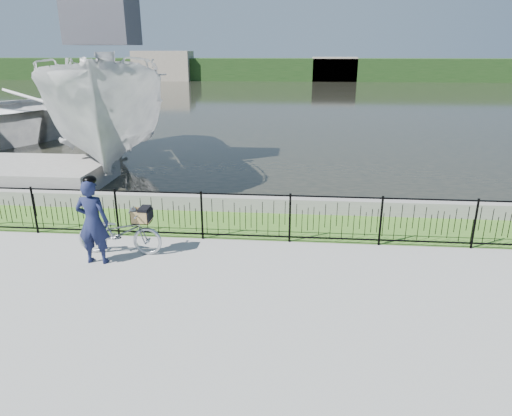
# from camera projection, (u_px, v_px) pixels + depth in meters

# --- Properties ---
(ground) EXTENTS (120.00, 120.00, 0.00)m
(ground) POSITION_uv_depth(u_px,v_px,m) (237.00, 272.00, 8.97)
(ground) COLOR gray
(ground) RESTS_ON ground
(grass_strip) EXTENTS (60.00, 2.00, 0.01)m
(grass_strip) POSITION_uv_depth(u_px,v_px,m) (250.00, 224.00, 11.42)
(grass_strip) COLOR #447324
(grass_strip) RESTS_ON ground
(water) EXTENTS (120.00, 120.00, 0.00)m
(water) POSITION_uv_depth(u_px,v_px,m) (285.00, 100.00, 40.02)
(water) COLOR black
(water) RESTS_ON ground
(quay_wall) EXTENTS (60.00, 0.30, 0.40)m
(quay_wall) POSITION_uv_depth(u_px,v_px,m) (254.00, 204.00, 12.29)
(quay_wall) COLOR gray
(quay_wall) RESTS_ON ground
(fence) EXTENTS (14.00, 0.06, 1.15)m
(fence) POSITION_uv_depth(u_px,v_px,m) (246.00, 217.00, 10.29)
(fence) COLOR black
(fence) RESTS_ON ground
(far_treeline) EXTENTS (120.00, 6.00, 3.00)m
(far_treeline) POSITION_uv_depth(u_px,v_px,m) (291.00, 69.00, 64.93)
(far_treeline) COLOR #213F18
(far_treeline) RESTS_ON ground
(far_building_left) EXTENTS (8.00, 4.00, 4.00)m
(far_building_left) POSITION_uv_depth(u_px,v_px,m) (163.00, 66.00, 64.40)
(far_building_left) COLOR gray
(far_building_left) RESTS_ON ground
(far_building_right) EXTENTS (6.00, 3.00, 3.20)m
(far_building_right) POSITION_uv_depth(u_px,v_px,m) (334.00, 69.00, 62.97)
(far_building_right) COLOR gray
(far_building_right) RESTS_ON ground
(bicycle_rig) EXTENTS (1.82, 0.63, 1.08)m
(bicycle_rig) POSITION_uv_depth(u_px,v_px,m) (120.00, 232.00, 9.65)
(bicycle_rig) COLOR #ACB1B8
(bicycle_rig) RESTS_ON ground
(cyclist) EXTENTS (0.65, 0.43, 1.84)m
(cyclist) POSITION_uv_depth(u_px,v_px,m) (93.00, 221.00, 9.10)
(cyclist) COLOR #151A3B
(cyclist) RESTS_ON ground
(boat_near) EXTENTS (7.22, 11.32, 5.90)m
(boat_near) POSITION_uv_depth(u_px,v_px,m) (111.00, 108.00, 16.42)
(boat_near) COLOR silver
(boat_near) RESTS_ON water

